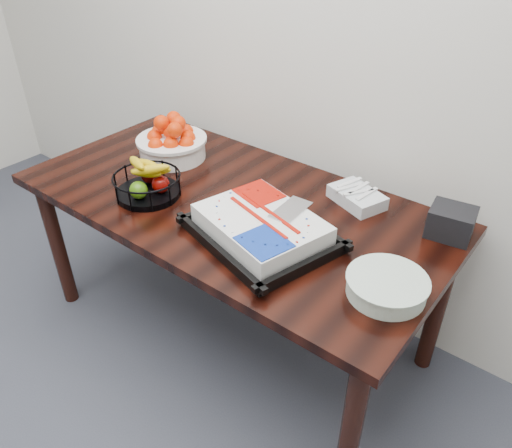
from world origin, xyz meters
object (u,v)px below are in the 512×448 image
Objects in this scene: cake_tray at (261,228)px; plate_stack at (387,286)px; fruit_basket at (147,183)px; napkin_box at (451,222)px; table at (231,216)px; tangerine_bowl at (172,140)px.

cake_tray is 2.25× the size of plate_stack.
cake_tray is at bearing -179.24° from plate_stack.
fruit_basket is 1.19m from napkin_box.
table is 6.47× the size of fruit_basket.
napkin_box is at bearing 20.75° from table.
plate_stack is 0.44m from napkin_box.
table is at bearing -159.25° from napkin_box.
napkin_box is at bearing 24.55° from fruit_basket.
table is at bearing 152.51° from cake_tray.
tangerine_bowl is at bearing 119.49° from fruit_basket.
cake_tray is 3.75× the size of napkin_box.
napkin_box is (0.53, 0.44, 0.01)m from cake_tray.
cake_tray is 0.77m from tangerine_bowl.
fruit_basket is 1.07× the size of plate_stack.
fruit_basket is 1.05m from plate_stack.
tangerine_bowl is 0.35m from fruit_basket.
cake_tray reaches higher than table.
table is at bearing -14.48° from tangerine_bowl.
napkin_box is at bearing 40.08° from cake_tray.
plate_stack reaches higher than table.
cake_tray is at bearing -19.61° from tangerine_bowl.
tangerine_bowl is 2.09× the size of napkin_box.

